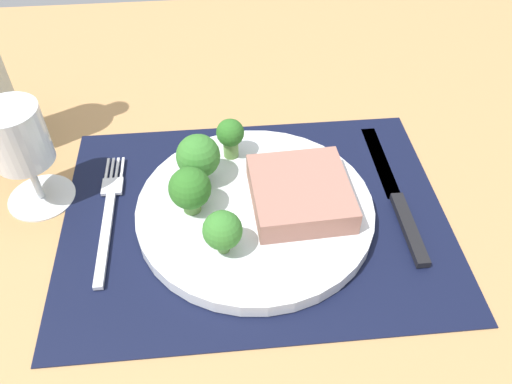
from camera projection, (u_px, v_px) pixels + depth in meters
ground_plane at (255, 225)px, 59.35cm from camera, size 140.00×110.00×3.00cm
placemat at (255, 216)px, 58.17cm from camera, size 42.51×32.19×0.30cm
plate at (255, 210)px, 57.50cm from camera, size 26.07×26.07×1.60cm
steak at (300, 193)px, 56.25cm from camera, size 10.88×11.40×2.82cm
broccoli_near_steak at (198, 157)px, 57.22cm from camera, size 4.91×4.91×6.06cm
broccoli_near_fork at (223, 231)px, 50.50cm from camera, size 3.96×3.96×4.97cm
broccoli_front_edge at (190, 192)px, 53.92cm from camera, size 4.52×4.52×5.49cm
broccoli_back_left at (230, 135)px, 60.56cm from camera, size 3.28×3.28×5.09cm
fork at (108, 214)px, 57.80cm from camera, size 2.40×19.20×0.50cm
knife at (397, 199)px, 59.31cm from camera, size 1.80×23.00×0.80cm
wine_glass at (20, 144)px, 54.47cm from camera, size 7.59×7.59×12.59cm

